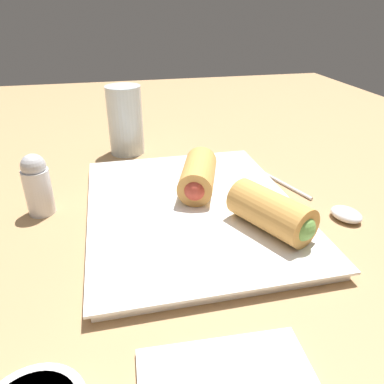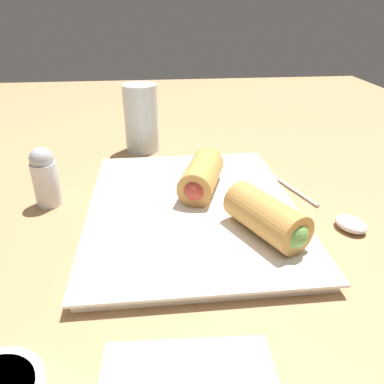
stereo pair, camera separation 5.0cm
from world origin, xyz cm
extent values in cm
cube|color=#A87F54|center=(0.00, 0.00, 1.00)|extent=(180.00, 140.00, 2.00)
cube|color=white|center=(-2.64, -0.93, 2.60)|extent=(32.76, 25.69, 1.20)
cube|color=white|center=(-2.64, -0.93, 3.35)|extent=(34.07, 26.72, 0.30)
cylinder|color=#D19347|center=(1.30, -2.69, 5.81)|extent=(10.95, 7.63, 4.62)
sphere|color=#B23D2D|center=(-2.77, -1.29, 5.81)|extent=(3.00, 3.00, 3.00)
cylinder|color=#D19347|center=(-10.20, -8.52, 5.81)|extent=(11.01, 8.53, 4.62)
sphere|color=#6B9E47|center=(-14.07, -10.41, 5.81)|extent=(3.00, 3.00, 3.00)
cylinder|color=silver|center=(3.48, -16.36, 2.25)|extent=(12.47, 4.51, 0.50)
ellipsoid|color=silver|center=(-8.22, -20.19, 2.74)|extent=(5.10, 4.47, 1.48)
cylinder|color=silver|center=(22.07, 5.80, 8.09)|extent=(6.21, 6.21, 12.17)
cylinder|color=silver|center=(2.28, 18.54, 5.10)|extent=(3.46, 3.46, 6.19)
sphere|color=#B7B7BC|center=(2.28, 18.54, 8.80)|extent=(3.12, 3.12, 3.12)
camera|label=1|loc=(-44.45, 8.46, 27.67)|focal=35.00mm
camera|label=2|loc=(-45.26, 3.52, 27.67)|focal=35.00mm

